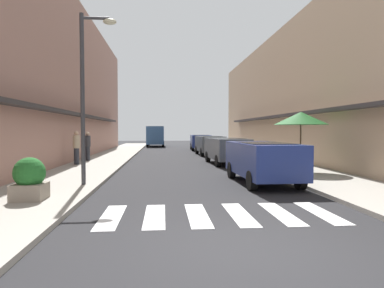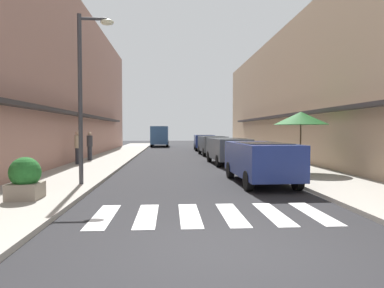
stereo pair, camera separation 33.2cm
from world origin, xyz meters
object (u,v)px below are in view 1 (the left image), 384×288
object	(u,v)px
cafe_umbrella	(301,119)
parked_car_distant	(200,141)
parked_car_mid	(227,148)
street_lamp	(88,81)
delivery_van	(156,134)
parked_car_far	(210,143)
parked_car_near	(263,158)
pedestrian_walking_far	(88,145)
planter_corner	(29,179)
pedestrian_walking_near	(76,147)

from	to	relation	value
cafe_umbrella	parked_car_distant	bearing A→B (deg)	97.53
parked_car_mid	street_lamp	xyz separation A→B (m)	(-5.97, -7.37, 2.59)
delivery_van	parked_car_far	bearing A→B (deg)	-73.26
parked_car_near	pedestrian_walking_far	size ratio (longest dim) A/B	2.60
delivery_van	parked_car_distant	bearing A→B (deg)	-61.66
parked_car_mid	parked_car_distant	bearing A→B (deg)	90.00
parked_car_near	planter_corner	world-z (taller)	parked_car_near
parked_car_distant	cafe_umbrella	world-z (taller)	cafe_umbrella
parked_car_far	pedestrian_walking_near	bearing A→B (deg)	-136.56
parked_car_near	planter_corner	size ratio (longest dim) A/B	4.02
parked_car_near	parked_car_distant	world-z (taller)	same
parked_car_near	pedestrian_walking_far	bearing A→B (deg)	132.57
street_lamp	cafe_umbrella	bearing A→B (deg)	18.64
parked_car_far	parked_car_distant	size ratio (longest dim) A/B	1.01
pedestrian_walking_near	pedestrian_walking_far	size ratio (longest dim) A/B	1.04
pedestrian_walking_near	parked_car_distant	bearing A→B (deg)	-0.77
planter_corner	pedestrian_walking_near	xyz separation A→B (m)	(-1.09, 9.21, 0.39)
parked_car_distant	pedestrian_walking_near	distance (m)	16.27
street_lamp	cafe_umbrella	distance (m)	8.89
parked_car_mid	planter_corner	distance (m)	12.05
parked_car_far	street_lamp	size ratio (longest dim) A/B	0.73
planter_corner	pedestrian_walking_far	xyz separation A→B (m)	(-1.02, 11.54, 0.36)
planter_corner	pedestrian_walking_near	world-z (taller)	pedestrian_walking_near
parked_car_distant	pedestrian_walking_far	world-z (taller)	pedestrian_walking_far
parked_car_far	street_lamp	world-z (taller)	street_lamp
street_lamp	planter_corner	xyz separation A→B (m)	(-0.98, -2.47, -2.86)
parked_car_distant	delivery_van	world-z (taller)	delivery_van
parked_car_near	pedestrian_walking_far	world-z (taller)	pedestrian_walking_far
parked_car_far	pedestrian_walking_near	xyz separation A→B (m)	(-8.04, -7.62, 0.12)
parked_car_distant	planter_corner	xyz separation A→B (m)	(-6.95, -23.35, -0.27)
street_lamp	planter_corner	bearing A→B (deg)	-111.61
planter_corner	pedestrian_walking_near	size ratio (longest dim) A/B	0.62
parked_car_far	delivery_van	distance (m)	15.41
pedestrian_walking_near	pedestrian_walking_far	world-z (taller)	pedestrian_walking_near
parked_car_near	pedestrian_walking_near	distance (m)	10.25
parked_car_far	cafe_umbrella	distance (m)	11.88
parked_car_mid	cafe_umbrella	world-z (taller)	cafe_umbrella
parked_car_distant	cafe_umbrella	size ratio (longest dim) A/B	1.57
parked_car_distant	cafe_umbrella	distance (m)	18.28
parked_car_far	delivery_van	bearing A→B (deg)	106.74
parked_car_mid	pedestrian_walking_near	xyz separation A→B (m)	(-8.04, -0.63, 0.12)
delivery_van	pedestrian_walking_far	size ratio (longest dim) A/B	3.20
pedestrian_walking_near	cafe_umbrella	bearing A→B (deg)	-81.73
parked_car_far	pedestrian_walking_near	size ratio (longest dim) A/B	2.32
parked_car_distant	pedestrian_walking_far	size ratio (longest dim) A/B	2.39
street_lamp	cafe_umbrella	size ratio (longest dim) A/B	2.17
cafe_umbrella	pedestrian_walking_far	bearing A→B (deg)	148.88
street_lamp	pedestrian_walking_near	world-z (taller)	street_lamp
parked_car_near	street_lamp	xyz separation A→B (m)	(-5.97, -0.40, 2.59)
street_lamp	parked_car_distant	bearing A→B (deg)	74.04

